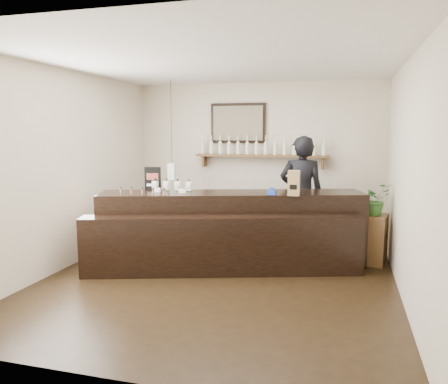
% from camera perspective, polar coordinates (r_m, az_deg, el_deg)
% --- Properties ---
extents(ground, '(5.00, 5.00, 0.00)m').
position_cam_1_polar(ground, '(5.90, -0.64, -11.24)').
color(ground, black).
rests_on(ground, ground).
extents(room_shell, '(5.00, 5.00, 5.00)m').
position_cam_1_polar(room_shell, '(5.58, -0.67, 5.51)').
color(room_shell, beige).
rests_on(room_shell, ground).
extents(back_wall_decor, '(2.66, 0.96, 1.69)m').
position_cam_1_polar(back_wall_decor, '(7.91, 3.17, 6.60)').
color(back_wall_decor, brown).
rests_on(back_wall_decor, ground).
extents(counter, '(3.83, 2.12, 1.24)m').
position_cam_1_polar(counter, '(6.29, 0.66, -5.31)').
color(counter, black).
rests_on(counter, ground).
extents(promo_sign, '(0.24, 0.08, 0.34)m').
position_cam_1_polar(promo_sign, '(6.66, -9.29, 1.77)').
color(promo_sign, black).
rests_on(promo_sign, counter).
extents(paper_bag, '(0.16, 0.12, 0.35)m').
position_cam_1_polar(paper_bag, '(6.05, 9.11, 1.16)').
color(paper_bag, '#987249').
rests_on(paper_bag, counter).
extents(tape_dispenser, '(0.13, 0.08, 0.11)m').
position_cam_1_polar(tape_dispenser, '(6.10, 6.25, 0.03)').
color(tape_dispenser, '#1636A0').
rests_on(tape_dispenser, counter).
extents(side_cabinet, '(0.45, 0.56, 0.72)m').
position_cam_1_polar(side_cabinet, '(6.86, 18.90, -5.80)').
color(side_cabinet, brown).
rests_on(side_cabinet, ground).
extents(potted_plant, '(0.56, 0.55, 0.47)m').
position_cam_1_polar(potted_plant, '(6.74, 19.13, -0.90)').
color(potted_plant, '#366E2C').
rests_on(potted_plant, side_cabinet).
extents(shopkeeper, '(0.82, 0.59, 2.11)m').
position_cam_1_polar(shopkeeper, '(6.99, 10.08, 0.59)').
color(shopkeeper, black).
rests_on(shopkeeper, ground).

